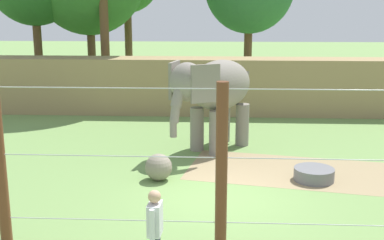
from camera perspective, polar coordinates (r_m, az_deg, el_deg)
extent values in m
plane|color=#6B8E4C|center=(12.32, 3.10, -9.09)|extent=(120.00, 120.00, 0.00)
cube|color=#937F5B|center=(14.49, 12.98, -5.97)|extent=(7.08, 4.16, 0.01)
cube|color=#997F56|center=(21.87, 3.15, 4.04)|extent=(36.00, 1.80, 2.49)
cylinder|color=gray|center=(15.59, 2.86, -1.53)|extent=(0.46, 0.46, 1.45)
cylinder|color=gray|center=(16.07, 0.59, -1.07)|extent=(0.46, 0.46, 1.45)
cylinder|color=gray|center=(16.76, 5.94, -0.55)|extent=(0.46, 0.46, 1.45)
cylinder|color=gray|center=(17.21, 3.74, -0.15)|extent=(0.46, 0.46, 1.45)
ellipsoid|color=gray|center=(16.12, 3.39, 4.15)|extent=(2.79, 3.03, 1.66)
ellipsoid|color=gray|center=(14.77, -0.55, 4.51)|extent=(1.53, 1.51, 1.20)
cube|color=gray|center=(14.46, 1.60, 4.32)|extent=(0.88, 0.53, 1.14)
cube|color=gray|center=(15.25, -2.08, 4.77)|extent=(0.30, 0.94, 1.14)
cylinder|color=gray|center=(14.51, -1.70, 2.63)|extent=(0.57, 0.61, 0.65)
cylinder|color=gray|center=(14.51, -2.02, 0.79)|extent=(0.44, 0.46, 0.61)
cylinder|color=gray|center=(14.54, -2.22, -0.91)|extent=(0.30, 0.30, 0.57)
cylinder|color=gray|center=(17.35, 6.37, 4.37)|extent=(0.27, 0.31, 0.83)
sphere|color=gray|center=(13.39, -3.96, -5.56)|extent=(0.75, 0.75, 0.75)
cylinder|color=brown|center=(10.05, -21.68, -5.04)|extent=(0.23, 0.23, 3.34)
cylinder|color=brown|center=(9.15, 3.49, -5.85)|extent=(0.23, 0.23, 3.34)
cylinder|color=#B7B7BC|center=(9.55, 3.14, -11.94)|extent=(9.44, 0.02, 0.02)
cylinder|color=#B7B7BC|center=(9.08, 3.24, -4.45)|extent=(9.44, 0.02, 0.02)
cylinder|color=#B7B7BC|center=(8.78, 3.35, 3.69)|extent=(9.44, 0.02, 0.02)
cube|color=silver|center=(8.35, -4.39, -11.53)|extent=(0.24, 0.37, 0.56)
sphere|color=tan|center=(8.19, -4.44, -8.99)|extent=(0.22, 0.22, 0.22)
cylinder|color=silver|center=(8.14, -4.73, -12.22)|extent=(0.10, 0.10, 0.54)
cylinder|color=silver|center=(8.57, -4.08, -10.88)|extent=(0.10, 0.10, 0.54)
cube|color=black|center=(8.69, -4.56, -12.12)|extent=(0.02, 0.07, 0.14)
cylinder|color=slate|center=(13.82, 14.17, -6.22)|extent=(1.10, 1.10, 0.35)
cylinder|color=#38607A|center=(13.77, 14.21, -5.65)|extent=(1.01, 1.01, 0.02)
cylinder|color=brown|center=(27.16, 6.57, 7.09)|extent=(0.44, 0.44, 3.79)
cylinder|color=brown|center=(24.93, -10.23, 9.10)|extent=(0.44, 0.44, 6.08)
cylinder|color=brown|center=(27.56, -11.69, 7.04)|extent=(0.44, 0.44, 3.84)
cylinder|color=brown|center=(29.50, -7.46, 8.50)|extent=(0.44, 0.44, 4.79)
cylinder|color=brown|center=(27.47, -17.60, 7.10)|extent=(0.44, 0.44, 4.22)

